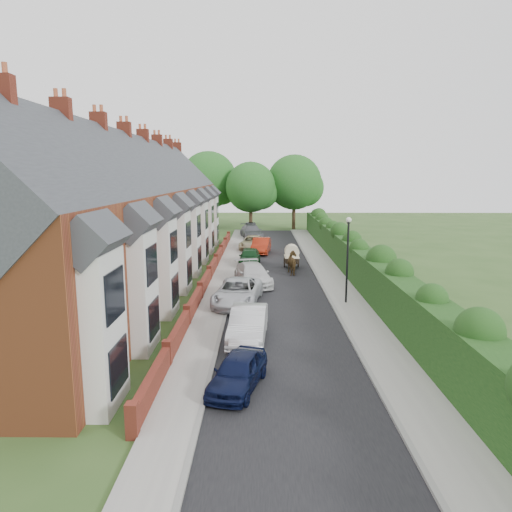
{
  "coord_description": "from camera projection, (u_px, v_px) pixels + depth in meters",
  "views": [
    {
      "loc": [
        -1.65,
        -22.09,
        7.55
      ],
      "look_at": [
        -1.95,
        7.86,
        2.2
      ],
      "focal_mm": 32.0,
      "sensor_mm": 36.0,
      "label": 1
    }
  ],
  "objects": [
    {
      "name": "tree_far_back",
      "position": [
        212.0,
        181.0,
        64.38
      ],
      "size": [
        8.4,
        8.0,
        10.82
      ],
      "color": "#332316",
      "rests_on": "ground"
    },
    {
      "name": "car_silver_a",
      "position": [
        248.0,
        324.0,
        21.05
      ],
      "size": [
        1.88,
        4.69,
        1.52
      ],
      "primitive_type": "imported",
      "rotation": [
        0.0,
        0.0,
        -0.06
      ],
      "color": "silver",
      "rests_on": "ground"
    },
    {
      "name": "tree_far_left",
      "position": [
        253.0,
        188.0,
        61.52
      ],
      "size": [
        7.14,
        6.8,
        9.29
      ],
      "color": "#332316",
      "rests_on": "ground"
    },
    {
      "name": "road",
      "position": [
        276.0,
        278.0,
        33.88
      ],
      "size": [
        6.0,
        58.0,
        0.02
      ],
      "primitive_type": "cube",
      "color": "black",
      "rests_on": "ground"
    },
    {
      "name": "car_black",
      "position": [
        250.0,
        228.0,
        58.79
      ],
      "size": [
        1.9,
        4.64,
        1.57
      ],
      "primitive_type": "imported",
      "rotation": [
        0.0,
        0.0,
        -0.01
      ],
      "color": "black",
      "rests_on": "ground"
    },
    {
      "name": "pavement_house_side",
      "position": [
        224.0,
        277.0,
        33.91
      ],
      "size": [
        1.7,
        58.0,
        0.12
      ],
      "primitive_type": "cube",
      "color": "gray",
      "rests_on": "ground"
    },
    {
      "name": "hedge",
      "position": [
        356.0,
        257.0,
        33.54
      ],
      "size": [
        2.1,
        58.0,
        2.85
      ],
      "color": "black",
      "rests_on": "ground"
    },
    {
      "name": "horse_cart",
      "position": [
        292.0,
        255.0,
        37.08
      ],
      "size": [
        1.23,
        2.72,
        1.96
      ],
      "color": "black",
      "rests_on": "ground"
    },
    {
      "name": "garden_wall_row",
      "position": [
        209.0,
        274.0,
        32.87
      ],
      "size": [
        0.35,
        40.35,
        1.1
      ],
      "color": "maroon",
      "rests_on": "ground"
    },
    {
      "name": "car_grey",
      "position": [
        251.0,
        232.0,
        54.7
      ],
      "size": [
        3.18,
        5.82,
        1.6
      ],
      "primitive_type": "imported",
      "rotation": [
        0.0,
        0.0,
        0.18
      ],
      "color": "#595A60",
      "rests_on": "ground"
    },
    {
      "name": "car_white",
      "position": [
        253.0,
        274.0,
        31.66
      ],
      "size": [
        3.1,
        5.34,
        1.45
      ],
      "primitive_type": "imported",
      "rotation": [
        0.0,
        0.0,
        0.22
      ],
      "color": "silver",
      "rests_on": "ground"
    },
    {
      "name": "horse",
      "position": [
        294.0,
        263.0,
        34.94
      ],
      "size": [
        1.29,
        2.19,
        1.74
      ],
      "primitive_type": "imported",
      "rotation": [
        0.0,
        0.0,
        3.32
      ],
      "color": "#4D371C",
      "rests_on": "ground"
    },
    {
      "name": "kerb_house_side",
      "position": [
        235.0,
        277.0,
        33.91
      ],
      "size": [
        0.18,
        58.0,
        0.13
      ],
      "primitive_type": "cube",
      "color": "gray",
      "rests_on": "ground"
    },
    {
      "name": "ground",
      "position": [
        293.0,
        326.0,
        23.05
      ],
      "size": [
        140.0,
        140.0,
        0.0
      ],
      "primitive_type": "plane",
      "color": "#2D4C1E",
      "rests_on": "ground"
    },
    {
      "name": "car_silver_b",
      "position": [
        238.0,
        292.0,
        26.8
      ],
      "size": [
        3.07,
        5.6,
        1.49
      ],
      "primitive_type": "imported",
      "rotation": [
        0.0,
        0.0,
        -0.12
      ],
      "color": "silver",
      "rests_on": "ground"
    },
    {
      "name": "tree_far_right",
      "position": [
        297.0,
        184.0,
        63.32
      ],
      "size": [
        7.98,
        7.6,
        10.31
      ],
      "color": "#332316",
      "rests_on": "ground"
    },
    {
      "name": "terrace_row",
      "position": [
        130.0,
        219.0,
        32.2
      ],
      "size": [
        9.05,
        40.5,
        11.5
      ],
      "color": "brown",
      "rests_on": "ground"
    },
    {
      "name": "car_beige",
      "position": [
        253.0,
        243.0,
        46.66
      ],
      "size": [
        2.91,
        5.22,
        1.38
      ],
      "primitive_type": "imported",
      "rotation": [
        0.0,
        0.0,
        -0.13
      ],
      "color": "#C0B68B",
      "rests_on": "ground"
    },
    {
      "name": "lamppost",
      "position": [
        348.0,
        249.0,
        26.38
      ],
      "size": [
        0.32,
        0.32,
        5.16
      ],
      "color": "black",
      "rests_on": "ground"
    },
    {
      "name": "kerb_hedge_side",
      "position": [
        317.0,
        277.0,
        33.84
      ],
      "size": [
        0.18,
        58.0,
        0.13
      ],
      "primitive_type": "cube",
      "color": "gray",
      "rests_on": "ground"
    },
    {
      "name": "car_red",
      "position": [
        261.0,
        246.0,
        44.29
      ],
      "size": [
        2.04,
        4.7,
        1.5
      ],
      "primitive_type": "imported",
      "rotation": [
        0.0,
        0.0,
        -0.1
      ],
      "color": "maroon",
      "rests_on": "ground"
    },
    {
      "name": "car_green",
      "position": [
        250.0,
        257.0,
        38.33
      ],
      "size": [
        1.87,
        4.37,
        1.47
      ],
      "primitive_type": "imported",
      "rotation": [
        0.0,
        0.0,
        -0.03
      ],
      "color": "#103717",
      "rests_on": "ground"
    },
    {
      "name": "car_navy",
      "position": [
        238.0,
        371.0,
        16.25
      ],
      "size": [
        2.39,
        3.98,
        1.27
      ],
      "primitive_type": "imported",
      "rotation": [
        0.0,
        0.0,
        -0.26
      ],
      "color": "black",
      "rests_on": "ground"
    },
    {
      "name": "pavement_hedge_side",
      "position": [
        331.0,
        277.0,
        33.83
      ],
      "size": [
        2.2,
        58.0,
        0.12
      ],
      "primitive_type": "cube",
      "color": "gray",
      "rests_on": "ground"
    }
  ]
}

